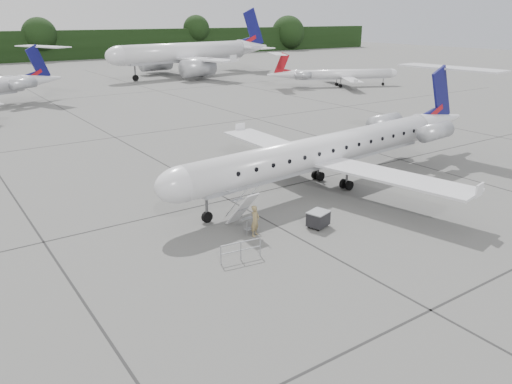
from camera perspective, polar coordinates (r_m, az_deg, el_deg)
ground at (r=33.13m, az=13.54°, el=-1.91°), size 320.00×320.00×0.00m
treeline at (r=152.31m, az=-26.56°, el=14.61°), size 260.00×4.00×8.00m
main_regional_jet at (r=35.54m, az=7.78°, el=6.42°), size 31.97×24.41×7.70m
airstair at (r=28.82m, az=-1.61°, el=-2.04°), size 1.05×2.14×2.41m
passenger at (r=28.08m, az=-0.09°, el=-3.30°), size 0.78×0.69×1.80m
safety_railing at (r=25.51m, az=-1.74°, el=-6.77°), size 2.19×0.38×1.00m
baggage_cart at (r=29.56m, az=7.13°, el=-3.06°), size 1.43×1.27×1.04m
bg_narrowbody at (r=105.92m, az=-8.16°, el=16.53°), size 40.52×31.72×13.31m
bg_regional_right at (r=91.03m, az=10.00°, el=13.64°), size 27.07×23.94×5.88m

